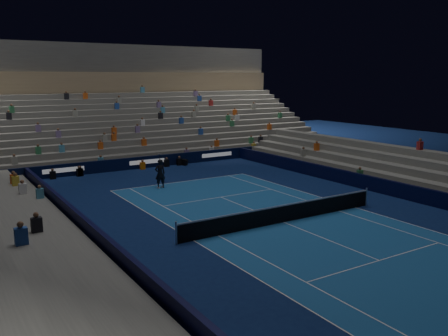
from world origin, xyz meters
TOP-DOWN VIEW (x-y plane):
  - ground at (0.00, 0.00)m, footprint 90.00×90.00m
  - court_surface at (0.00, 0.00)m, footprint 10.97×23.77m
  - sponsor_barrier_far at (0.00, 18.50)m, footprint 44.00×0.25m
  - sponsor_barrier_east at (9.70, 0.00)m, footprint 0.25×37.00m
  - sponsor_barrier_west at (-9.70, 0.00)m, footprint 0.25×37.00m
  - grandstand_main at (0.00, 27.90)m, footprint 44.00×15.20m
  - grandstand_east at (13.17, 0.00)m, footprint 5.00×37.00m
  - grandstand_west at (-13.17, 0.00)m, footprint 5.00×37.00m
  - tennis_net at (0.00, 0.00)m, footprint 12.90×0.10m
  - tennis_player at (-2.20, 10.90)m, footprint 0.79×0.55m
  - broadcast_camera at (3.27, 17.77)m, footprint 0.54×0.91m

SIDE VIEW (x-z plane):
  - ground at x=0.00m, z-range 0.00..0.00m
  - court_surface at x=0.00m, z-range 0.00..0.01m
  - broadcast_camera at x=3.27m, z-range 0.01..0.55m
  - sponsor_barrier_far at x=0.00m, z-range 0.00..1.00m
  - sponsor_barrier_east at x=9.70m, z-range 0.00..1.00m
  - sponsor_barrier_west at x=-9.70m, z-range 0.00..1.00m
  - tennis_net at x=0.00m, z-range -0.05..1.05m
  - grandstand_east at x=13.17m, z-range -0.33..2.17m
  - grandstand_west at x=-13.17m, z-range -0.33..2.17m
  - tennis_player at x=-2.20m, z-range 0.00..2.05m
  - grandstand_main at x=0.00m, z-range -2.22..8.98m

